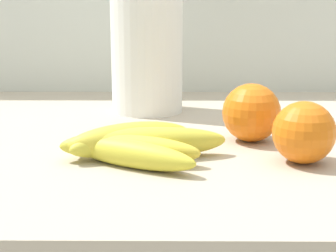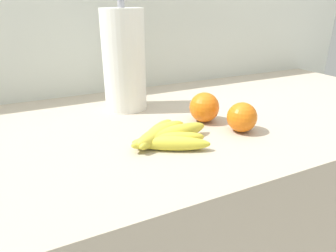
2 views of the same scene
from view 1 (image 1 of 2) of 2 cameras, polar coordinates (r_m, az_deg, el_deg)
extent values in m
cube|color=silver|center=(1.25, 8.87, -7.97)|extent=(1.91, 0.06, 1.30)
ellipsoid|color=gold|center=(0.61, -4.29, -3.08)|extent=(0.17, 0.11, 0.03)
ellipsoid|color=gold|center=(0.63, -3.93, -2.60)|extent=(0.17, 0.07, 0.04)
ellipsoid|color=gold|center=(0.64, -2.65, -1.90)|extent=(0.21, 0.07, 0.04)
ellipsoid|color=gold|center=(0.66, -4.12, -1.48)|extent=(0.17, 0.11, 0.04)
ellipsoid|color=gold|center=(0.67, -4.59, -1.41)|extent=(0.15, 0.14, 0.04)
sphere|color=orange|center=(0.64, 14.91, -0.71)|extent=(0.08, 0.08, 0.08)
sphere|color=orange|center=(0.73, 9.28, 1.48)|extent=(0.08, 0.08, 0.08)
cylinder|color=white|center=(0.91, -2.41, 10.80)|extent=(0.13, 0.13, 0.30)
cylinder|color=gray|center=(0.91, -2.42, 11.74)|extent=(0.02, 0.02, 0.33)
camera|label=2|loc=(0.35, -88.32, 20.94)|focal=32.38mm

